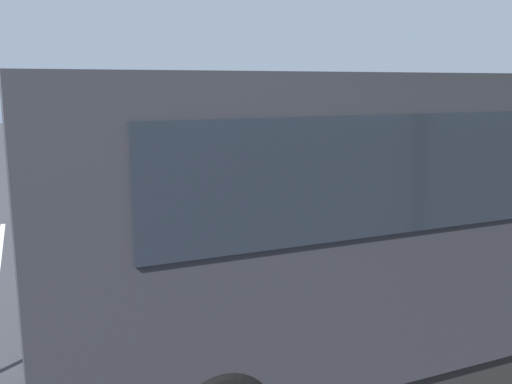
% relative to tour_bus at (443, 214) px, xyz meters
% --- Properties ---
extents(ground_plane, '(80.00, 80.00, 0.00)m').
position_rel_tour_bus_xyz_m(ground_plane, '(-0.21, -4.80, -1.64)').
color(ground_plane, '#38383D').
extents(tour_bus, '(9.54, 3.21, 3.25)m').
position_rel_tour_bus_xyz_m(tour_bus, '(0.00, 0.00, 0.00)').
color(tour_bus, '#26262B').
rests_on(tour_bus, ground_plane).
extents(spectator_far_left, '(0.57, 0.31, 1.72)m').
position_rel_tour_bus_xyz_m(spectator_far_left, '(-1.26, -2.48, -0.63)').
color(spectator_far_left, black).
rests_on(spectator_far_left, ground_plane).
extents(spectator_left, '(0.57, 0.33, 1.78)m').
position_rel_tour_bus_xyz_m(spectator_left, '(0.07, -2.67, -0.57)').
color(spectator_left, black).
rests_on(spectator_left, ground_plane).
extents(spectator_centre, '(0.57, 0.38, 1.77)m').
position_rel_tour_bus_xyz_m(spectator_centre, '(1.33, -2.52, -0.59)').
color(spectator_centre, black).
rests_on(spectator_centre, ground_plane).
extents(parked_motorcycle_silver, '(2.04, 0.61, 0.99)m').
position_rel_tour_bus_xyz_m(parked_motorcycle_silver, '(-2.76, -2.13, -1.16)').
color(parked_motorcycle_silver, black).
rests_on(parked_motorcycle_silver, ground_plane).
extents(stunt_motorcycle, '(1.85, 0.97, 1.82)m').
position_rel_tour_bus_xyz_m(stunt_motorcycle, '(2.21, -7.65, -0.60)').
color(stunt_motorcycle, black).
rests_on(stunt_motorcycle, ground_plane).
extents(traffic_cone, '(0.34, 0.34, 0.63)m').
position_rel_tour_bus_xyz_m(traffic_cone, '(0.02, -6.58, -1.34)').
color(traffic_cone, orange).
rests_on(traffic_cone, ground_plane).
extents(bay_line_a, '(0.26, 4.06, 0.01)m').
position_rel_tour_bus_xyz_m(bay_line_a, '(-4.60, -6.62, -1.64)').
color(bay_line_a, white).
rests_on(bay_line_a, ground_plane).
extents(bay_line_b, '(0.27, 4.36, 0.01)m').
position_rel_tour_bus_xyz_m(bay_line_b, '(-2.10, -6.62, -1.64)').
color(bay_line_b, white).
rests_on(bay_line_b, ground_plane).
extents(bay_line_c, '(0.27, 4.21, 0.01)m').
position_rel_tour_bus_xyz_m(bay_line_c, '(0.40, -6.62, -1.64)').
color(bay_line_c, white).
rests_on(bay_line_c, ground_plane).
extents(bay_line_d, '(0.27, 4.32, 0.01)m').
position_rel_tour_bus_xyz_m(bay_line_d, '(2.90, -6.62, -1.64)').
color(bay_line_d, white).
rests_on(bay_line_d, ground_plane).
extents(bay_line_e, '(0.24, 3.62, 0.01)m').
position_rel_tour_bus_xyz_m(bay_line_e, '(5.40, -6.62, -1.64)').
color(bay_line_e, white).
rests_on(bay_line_e, ground_plane).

